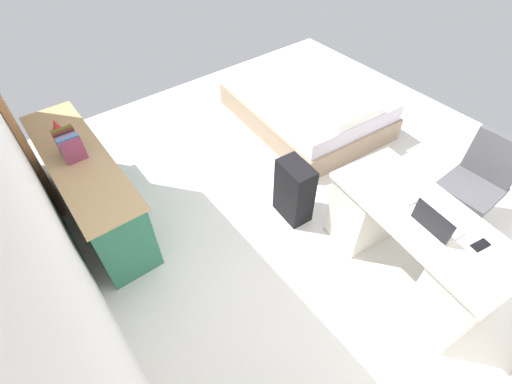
{
  "coord_description": "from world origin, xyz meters",
  "views": [
    {
      "loc": [
        -1.77,
        1.93,
        2.8
      ],
      "look_at": [
        -0.11,
        0.65,
        0.6
      ],
      "focal_mm": 25.74,
      "sensor_mm": 36.0,
      "label": 1
    }
  ],
  "objects_px": {
    "laptop": "(436,223)",
    "bed": "(307,104)",
    "credenza": "(90,188)",
    "cell_phone_near_laptop": "(481,245)",
    "office_chair": "(472,190)",
    "computer_mouse": "(410,201)",
    "suitcase_black": "(294,191)",
    "figurine_small": "(56,125)",
    "desk": "(412,243)"
  },
  "relations": [
    {
      "from": "figurine_small",
      "to": "bed",
      "type": "bearing_deg",
      "value": -101.07
    },
    {
      "from": "laptop",
      "to": "cell_phone_near_laptop",
      "type": "bearing_deg",
      "value": -157.36
    },
    {
      "from": "suitcase_black",
      "to": "computer_mouse",
      "type": "relative_size",
      "value": 6.29
    },
    {
      "from": "suitcase_black",
      "to": "computer_mouse",
      "type": "distance_m",
      "value": 1.05
    },
    {
      "from": "figurine_small",
      "to": "credenza",
      "type": "bearing_deg",
      "value": -179.82
    },
    {
      "from": "laptop",
      "to": "cell_phone_near_laptop",
      "type": "xyz_separation_m",
      "value": [
        -0.29,
        -0.12,
        -0.04
      ]
    },
    {
      "from": "computer_mouse",
      "to": "cell_phone_near_laptop",
      "type": "bearing_deg",
      "value": -167.9
    },
    {
      "from": "office_chair",
      "to": "cell_phone_near_laptop",
      "type": "height_order",
      "value": "office_chair"
    },
    {
      "from": "credenza",
      "to": "laptop",
      "type": "distance_m",
      "value": 2.92
    },
    {
      "from": "credenza",
      "to": "desk",
      "type": "bearing_deg",
      "value": -140.13
    },
    {
      "from": "office_chair",
      "to": "computer_mouse",
      "type": "height_order",
      "value": "office_chair"
    },
    {
      "from": "computer_mouse",
      "to": "credenza",
      "type": "bearing_deg",
      "value": 49.24
    },
    {
      "from": "office_chair",
      "to": "computer_mouse",
      "type": "bearing_deg",
      "value": 81.41
    },
    {
      "from": "credenza",
      "to": "figurine_small",
      "type": "xyz_separation_m",
      "value": [
        0.48,
        0.0,
        0.43
      ]
    },
    {
      "from": "desk",
      "to": "laptop",
      "type": "bearing_deg",
      "value": 149.09
    },
    {
      "from": "desk",
      "to": "office_chair",
      "type": "relative_size",
      "value": 1.61
    },
    {
      "from": "suitcase_black",
      "to": "bed",
      "type": "bearing_deg",
      "value": -42.7
    },
    {
      "from": "cell_phone_near_laptop",
      "to": "laptop",
      "type": "bearing_deg",
      "value": 33.34
    },
    {
      "from": "office_chair",
      "to": "figurine_small",
      "type": "bearing_deg",
      "value": 45.78
    },
    {
      "from": "office_chair",
      "to": "laptop",
      "type": "bearing_deg",
      "value": 97.19
    },
    {
      "from": "office_chair",
      "to": "cell_phone_near_laptop",
      "type": "distance_m",
      "value": 0.98
    },
    {
      "from": "desk",
      "to": "credenza",
      "type": "height_order",
      "value": "credenza"
    },
    {
      "from": "bed",
      "to": "figurine_small",
      "type": "bearing_deg",
      "value": 78.93
    },
    {
      "from": "bed",
      "to": "computer_mouse",
      "type": "distance_m",
      "value": 2.22
    },
    {
      "from": "credenza",
      "to": "cell_phone_near_laptop",
      "type": "xyz_separation_m",
      "value": [
        -2.58,
        -1.89,
        0.35
      ]
    },
    {
      "from": "figurine_small",
      "to": "desk",
      "type": "bearing_deg",
      "value": -145.56
    },
    {
      "from": "credenza",
      "to": "figurine_small",
      "type": "relative_size",
      "value": 16.36
    },
    {
      "from": "credenza",
      "to": "figurine_small",
      "type": "height_order",
      "value": "figurine_small"
    },
    {
      "from": "credenza",
      "to": "laptop",
      "type": "xyz_separation_m",
      "value": [
        -2.29,
        -1.77,
        0.39
      ]
    },
    {
      "from": "desk",
      "to": "laptop",
      "type": "distance_m",
      "value": 0.41
    },
    {
      "from": "office_chair",
      "to": "cell_phone_near_laptop",
      "type": "xyz_separation_m",
      "value": [
        -0.41,
        0.83,
        0.31
      ]
    },
    {
      "from": "cell_phone_near_laptop",
      "to": "suitcase_black",
      "type": "bearing_deg",
      "value": 25.47
    },
    {
      "from": "bed",
      "to": "laptop",
      "type": "height_order",
      "value": "laptop"
    },
    {
      "from": "credenza",
      "to": "cell_phone_near_laptop",
      "type": "height_order",
      "value": "credenza"
    },
    {
      "from": "suitcase_black",
      "to": "computer_mouse",
      "type": "xyz_separation_m",
      "value": [
        -0.9,
        -0.33,
        0.42
      ]
    },
    {
      "from": "office_chair",
      "to": "cell_phone_near_laptop",
      "type": "relative_size",
      "value": 6.91
    },
    {
      "from": "figurine_small",
      "to": "laptop",
      "type": "bearing_deg",
      "value": -147.42
    },
    {
      "from": "computer_mouse",
      "to": "figurine_small",
      "type": "relative_size",
      "value": 0.91
    },
    {
      "from": "office_chair",
      "to": "laptop",
      "type": "distance_m",
      "value": 1.02
    },
    {
      "from": "office_chair",
      "to": "computer_mouse",
      "type": "distance_m",
      "value": 0.94
    },
    {
      "from": "credenza",
      "to": "laptop",
      "type": "relative_size",
      "value": 5.37
    },
    {
      "from": "desk",
      "to": "cell_phone_near_laptop",
      "type": "bearing_deg",
      "value": -171.19
    },
    {
      "from": "laptop",
      "to": "bed",
      "type": "bearing_deg",
      "value": -22.39
    },
    {
      "from": "laptop",
      "to": "figurine_small",
      "type": "height_order",
      "value": "laptop"
    },
    {
      "from": "desk",
      "to": "suitcase_black",
      "type": "xyz_separation_m",
      "value": [
        1.06,
        0.32,
        -0.06
      ]
    },
    {
      "from": "cell_phone_near_laptop",
      "to": "figurine_small",
      "type": "bearing_deg",
      "value": 42.42
    },
    {
      "from": "bed",
      "to": "suitcase_black",
      "type": "height_order",
      "value": "suitcase_black"
    },
    {
      "from": "computer_mouse",
      "to": "bed",
      "type": "bearing_deg",
      "value": -16.03
    },
    {
      "from": "desk",
      "to": "figurine_small",
      "type": "xyz_separation_m",
      "value": [
        2.67,
        1.83,
        0.44
      ]
    },
    {
      "from": "desk",
      "to": "credenza",
      "type": "xyz_separation_m",
      "value": [
        2.19,
        1.83,
        0.0
      ]
    }
  ]
}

